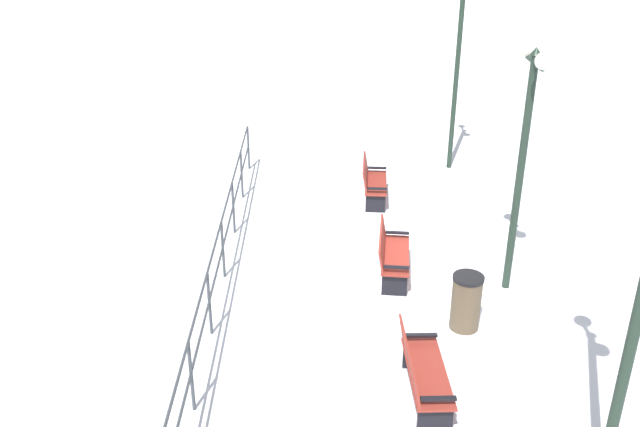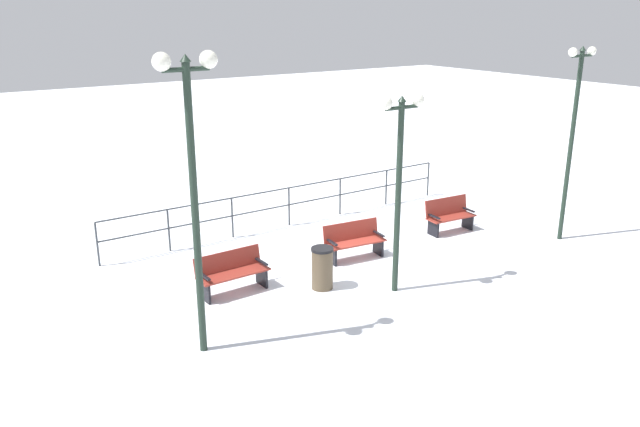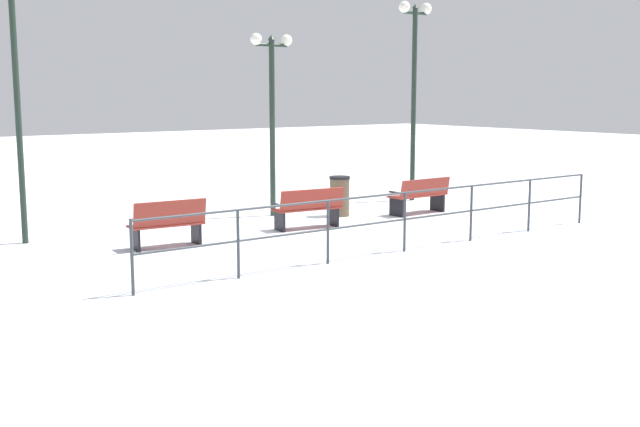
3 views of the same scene
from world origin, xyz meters
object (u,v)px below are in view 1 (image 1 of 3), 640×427
(bench_nearest, at_px, (422,372))
(trash_bin, at_px, (466,302))
(lamppost_far, at_px, (459,40))
(lamppost_middle, at_px, (526,130))
(bench_second, at_px, (391,254))
(bench_third, at_px, (372,181))

(bench_nearest, distance_m, trash_bin, 1.97)
(lamppost_far, bearing_deg, lamppost_middle, -90.00)
(bench_nearest, xyz_separation_m, bench_second, (-0.08, 3.38, -0.00))
(bench_nearest, relative_size, bench_second, 1.01)
(bench_nearest, relative_size, lamppost_middle, 0.37)
(lamppost_middle, height_order, trash_bin, lamppost_middle)
(trash_bin, bearing_deg, bench_third, 102.57)
(bench_nearest, xyz_separation_m, lamppost_middle, (1.94, 2.98, 2.46))
(bench_third, bearing_deg, bench_nearest, -83.71)
(bench_second, relative_size, lamppost_far, 0.31)
(lamppost_far, bearing_deg, bench_second, -110.46)
(bench_third, xyz_separation_m, trash_bin, (1.12, -5.02, 0.01))
(bench_nearest, distance_m, lamppost_middle, 4.32)
(bench_nearest, bearing_deg, bench_second, 90.32)
(bench_second, xyz_separation_m, lamppost_far, (2.02, 5.41, 2.73))
(bench_nearest, xyz_separation_m, lamppost_far, (1.94, 8.79, 2.73))
(bench_second, height_order, bench_third, bench_third)
(bench_third, height_order, lamppost_middle, lamppost_middle)
(lamppost_far, relative_size, trash_bin, 5.29)
(bench_nearest, height_order, lamppost_middle, lamppost_middle)
(bench_nearest, bearing_deg, lamppost_far, 76.51)
(lamppost_middle, xyz_separation_m, lamppost_far, (0.00, 5.81, 0.27))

